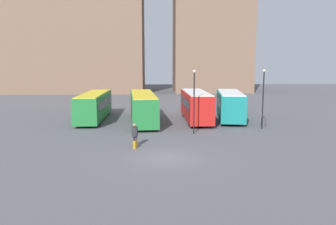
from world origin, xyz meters
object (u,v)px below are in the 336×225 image
Objects in this scene: bus_1 at (143,106)px; bus_0 at (94,105)px; traveler at (135,133)px; lamp_post_1 at (194,97)px; lamp_post_0 at (263,94)px; suitcase at (135,144)px; trash_bin at (264,123)px; bus_3 at (230,105)px; bus_2 at (196,105)px.

bus_0 is at bearing 69.39° from bus_1.
bus_0 is at bearing 45.19° from traveler.
bus_1 is (5.54, -1.55, 0.05)m from bus_0.
lamp_post_1 is (4.83, -6.38, 1.69)m from bus_1.
lamp_post_1 is at bearing -25.95° from traveler.
lamp_post_0 is (11.75, -4.39, 1.69)m from bus_1.
trash_bin is (12.38, 8.01, 0.11)m from suitcase.
bus_3 reaches higher than bus_1.
traveler is (5.33, -12.47, -0.57)m from bus_0.
bus_2 is (5.83, 0.39, 0.06)m from bus_1.
suitcase reaches higher than trash_bin.
lamp_post_0 is 3.15m from trash_bin.
trash_bin is (12.44, 7.50, -0.65)m from traveler.
bus_2 is 1.70× the size of lamp_post_1.
bus_2 is at bearing -6.06° from traveler.
bus_0 is 5.99× the size of traveler.
bus_3 is at bearing -81.76° from bus_2.
traveler is 14.54m from trash_bin.
trash_bin is at bearing -121.84° from bus_2.
bus_0 is 13.17m from lamp_post_1.
suitcase is at bearing -157.62° from bus_0.
lamp_post_1 is at bearing 154.03° from bus_3.
lamp_post_1 is at bearing 170.55° from bus_2.
bus_3 is at bearing -17.84° from traveler.
lamp_post_1 is (10.37, -7.93, 1.74)m from bus_0.
bus_3 is at bearing -92.07° from bus_0.
trash_bin is at bearing -143.47° from bus_3.
bus_2 reaches higher than traveler.
lamp_post_0 is (1.97, -5.43, 1.68)m from bus_3.
bus_0 is at bearing 142.61° from lamp_post_1.
suitcase is at bearing -151.06° from traveler.
bus_0 is 15.33m from bus_3.
traveler is 0.31× the size of lamp_post_1.
lamp_post_0 is 7.20m from lamp_post_1.
bus_3 is 1.66× the size of lamp_post_0.
bus_1 is at bearing 159.53° from lamp_post_0.
lamp_post_1 is (4.98, 5.05, 3.08)m from suitcase.
trash_bin is at bearing -110.58° from bus_1.
bus_0 is 14.12m from suitcase.
bus_0 is 11.43m from bus_2.
trash_bin is (0.48, 0.97, -2.96)m from lamp_post_0.
bus_0 reaches higher than trash_bin.
suitcase is at bearing 174.29° from bus_1.
bus_2 is at bearing -4.78° from suitcase.
bus_2 is at bearing 81.61° from lamp_post_1.
lamp_post_0 is at bearing -116.47° from trash_bin.
bus_3 is 1.66× the size of lamp_post_1.
lamp_post_0 reaches higher than bus_2.
lamp_post_1 reaches higher than trash_bin.
bus_3 is 5.25m from trash_bin.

